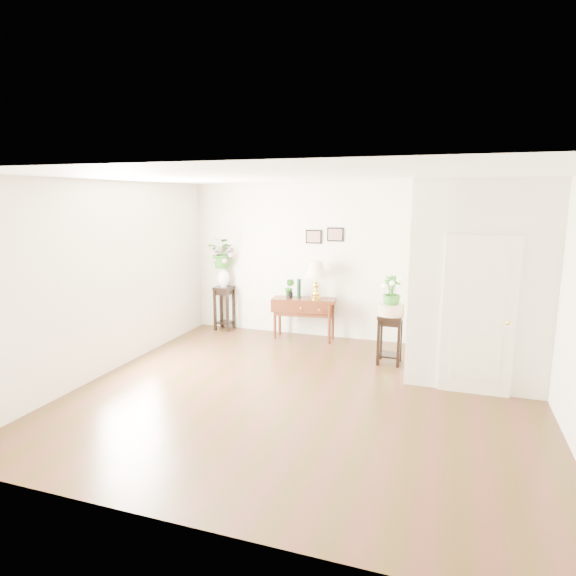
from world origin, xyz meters
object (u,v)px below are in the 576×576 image
at_px(console_table, 304,319).
at_px(plant_stand_b, 390,339).
at_px(plant_stand_a, 224,308).
at_px(table_lamp, 316,280).

xyz_separation_m(console_table, plant_stand_b, (1.64, -0.82, 0.01)).
bearing_deg(plant_stand_a, table_lamp, -4.34).
distance_m(console_table, plant_stand_a, 1.67).
relative_size(console_table, plant_stand_b, 1.47).
height_order(console_table, plant_stand_b, plant_stand_b).
distance_m(console_table, table_lamp, 0.76).
xyz_separation_m(table_lamp, plant_stand_a, (-1.88, 0.14, -0.69)).
relative_size(table_lamp, plant_stand_b, 0.90).
distance_m(table_lamp, plant_stand_a, 2.01).
bearing_deg(console_table, plant_stand_a, 166.72).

